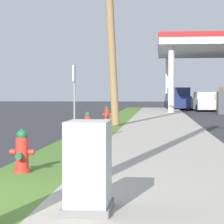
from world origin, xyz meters
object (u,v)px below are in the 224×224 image
Objects in this scene: fire_hydrant_nearest at (22,153)px; truck_navy_on_apron at (178,99)px; car_teal_by_far_pump at (204,101)px; fire_hydrant_third at (107,115)px; utility_pole_midground at (111,22)px; fire_hydrant_second at (88,124)px; car_silver_by_near_pump at (205,102)px; utility_cabinet at (88,169)px; street_sign_post at (74,87)px.

fire_hydrant_nearest is 0.14× the size of truck_navy_on_apron.
fire_hydrant_third is at bearing -105.55° from car_teal_by_far_pump.
utility_pole_midground reaches higher than truck_navy_on_apron.
car_teal_by_far_pump is (6.74, 39.39, 0.28)m from fire_hydrant_nearest.
utility_pole_midground is 1.55× the size of truck_navy_on_apron.
car_teal_by_far_pump is at bearing 80.29° from fire_hydrant_nearest.
truck_navy_on_apron is at bearing 81.54° from fire_hydrant_second.
fire_hydrant_nearest is at bearing -99.71° from car_teal_by_far_pump.
utility_pole_midground is 21.43m from car_silver_by_near_pump.
utility_cabinet is 38.04m from truck_navy_on_apron.
fire_hydrant_second is 0.16× the size of car_silver_by_near_pump.
fire_hydrant_second is 32.25m from car_teal_by_far_pump.
fire_hydrant_second is at bearing 90.02° from fire_hydrant_nearest.
utility_cabinet is 0.23× the size of car_silver_by_near_pump.
utility_cabinet is 0.23× the size of car_teal_by_far_pump.
fire_hydrant_third is 9.82m from street_sign_post.
street_sign_post reaches higher than car_silver_by_near_pump.
truck_navy_on_apron reaches higher than fire_hydrant_second.
fire_hydrant_second is 25.31m from car_silver_by_near_pump.
utility_pole_midground reaches higher than utility_cabinet.
utility_cabinet reaches higher than fire_hydrant_nearest.
fire_hydrant_second is at bearing 98.32° from utility_cabinet.
truck_navy_on_apron is at bearing -123.46° from car_teal_by_far_pump.
street_sign_post is (-1.49, 7.64, 1.04)m from utility_cabinet.
fire_hydrant_nearest is at bearing -89.63° from fire_hydrant_third.
street_sign_post reaches higher than fire_hydrant_third.
fire_hydrant_second is at bearing -98.46° from truck_navy_on_apron.
fire_hydrant_third is 0.16× the size of car_silver_by_near_pump.
car_silver_by_near_pump is 0.85× the size of truck_navy_on_apron.
utility_cabinet is 0.19× the size of truck_navy_on_apron.
utility_pole_midground is at bearing 87.48° from street_sign_post.
car_silver_by_near_pump reaches higher than fire_hydrant_nearest.
car_silver_by_near_pump is at bearing 73.91° from utility_pole_midground.
fire_hydrant_third is 4.84m from utility_pole_midground.
truck_navy_on_apron is at bearing 78.49° from fire_hydrant_third.
utility_cabinet is at bearing -97.09° from car_teal_by_far_pump.
utility_pole_midground is (0.34, 4.26, 4.00)m from fire_hydrant_second.
utility_cabinet is at bearing -59.41° from fire_hydrant_nearest.
utility_cabinet is (1.52, -10.42, 0.15)m from fire_hydrant_second.
street_sign_post is 30.59m from truck_navy_on_apron.
truck_navy_on_apron is at bearing 86.13° from utility_cabinet.
fire_hydrant_nearest is 35.61m from truck_navy_on_apron.
fire_hydrant_second is 1.00× the size of fire_hydrant_third.
fire_hydrant_nearest is at bearing -89.98° from fire_hydrant_second.
car_teal_by_far_pump is (6.71, 34.32, -0.91)m from street_sign_post.
utility_pole_midground is 28.26m from car_teal_by_far_pump.
utility_pole_midground is at bearing -106.09° from car_silver_by_near_pump.
fire_hydrant_third is 0.35× the size of street_sign_post.
car_teal_by_far_pump is (0.56, 7.00, 0.00)m from car_silver_by_near_pump.
fire_hydrant_nearest is at bearing -100.81° from car_silver_by_near_pump.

